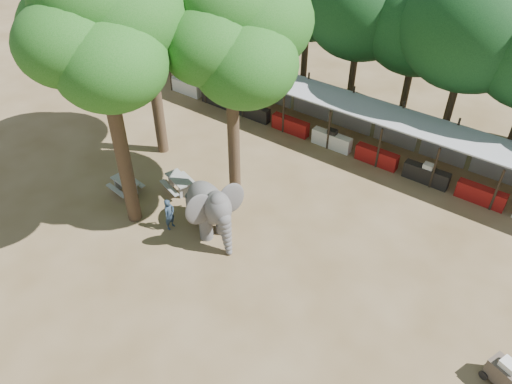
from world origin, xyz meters
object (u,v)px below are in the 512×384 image
Objects in this scene: elephant at (210,207)px; picnic_table_far at (179,182)px; yard_tree_center at (99,27)px; yard_tree_left at (144,3)px; picnic_table_near at (125,184)px; cart_front at (505,373)px; yard_tree_back at (230,30)px; handler at (169,214)px.

picnic_table_far is at bearing -177.72° from elephant.
elephant is (3.69, 1.31, -7.79)m from yard_tree_center.
picnic_table_near is at bearing -71.97° from yard_tree_left.
yard_tree_left is 7.70× the size of cart_front.
picnic_table_far is 16.34m from cart_front.
yard_tree_center is 18.85m from cart_front.
cart_front is (19.72, -3.75, -7.61)m from yard_tree_left.
cart_front is (13.72, -2.75, -7.95)m from yard_tree_back.
picnic_table_near is (1.33, -4.07, -7.71)m from yard_tree_left.
picnic_table_far is (-1.56, 2.30, -0.29)m from handler.
picnic_table_far is at bearing -34.53° from yard_tree_left.
elephant is (6.69, -3.69, -6.78)m from yard_tree_left.
elephant reaches higher than picnic_table_far.
yard_tree_center reaches higher than picnic_table_near.
yard_tree_back reaches higher than picnic_table_near.
elephant is at bearing 11.41° from picnic_table_near.
cart_front is at bearing 8.37° from picnic_table_near.
yard_tree_center reaches higher than yard_tree_back.
yard_tree_back reaches higher than picnic_table_far.
handler is at bearing -155.90° from cart_front.
handler is at bearing 9.53° from yard_tree_center.
yard_tree_center reaches higher than yard_tree_left.
picnic_table_near is at bearing -123.92° from picnic_table_far.
yard_tree_center is 5.04m from yard_tree_back.
yard_tree_back reaches higher than handler.
elephant is 2.04m from handler.
elephant is at bearing -4.90° from picnic_table_far.
picnic_table_far is (3.44, -2.37, -7.68)m from yard_tree_left.
yard_tree_left is at bearing 170.54° from yard_tree_back.
picnic_table_near is at bearing -151.50° from elephant.
elephant is 2.65× the size of cart_front.
yard_tree_left is at bearing -170.22° from cart_front.
yard_tree_center reaches higher than elephant.
yard_tree_center reaches higher than handler.
picnic_table_near is (-5.37, -0.38, -0.93)m from elephant.
picnic_table_near is (-1.68, 0.93, -8.71)m from yard_tree_center.
yard_tree_back is at bearing -170.78° from cart_front.
yard_tree_center is at bearing -21.63° from picnic_table_near.
yard_tree_back is 2.99× the size of elephant.
yard_tree_center is 9.09m from picnic_table_far.
yard_tree_back is (6.00, -1.00, 0.34)m from yard_tree_left.
elephant is at bearing -159.70° from cart_front.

